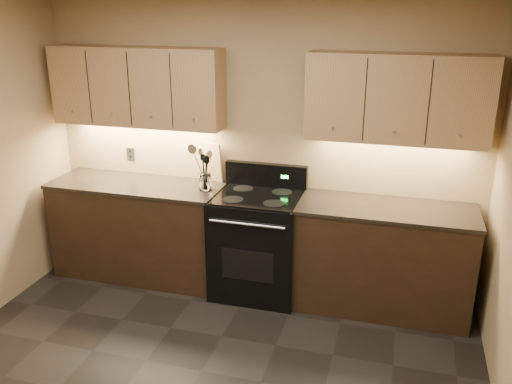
{
  "coord_description": "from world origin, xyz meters",
  "views": [
    {
      "loc": [
        1.26,
        -2.59,
        2.54
      ],
      "look_at": [
        0.13,
        1.45,
        1.05
      ],
      "focal_mm": 38.0,
      "sensor_mm": 36.0,
      "label": 1
    }
  ],
  "objects": [
    {
      "name": "steel_skimmer",
      "position": [
        -0.39,
        1.7,
        1.15
      ],
      "size": [
        0.25,
        0.13,
        0.41
      ],
      "primitive_type": null,
      "rotation": [
        -0.05,
        -0.43,
        -0.08
      ],
      "color": "silver",
      "rests_on": "utensil_crock"
    },
    {
      "name": "outlet_plate",
      "position": [
        -1.3,
        1.99,
        1.12
      ],
      "size": [
        0.08,
        0.01,
        0.12
      ],
      "primitive_type": "cube",
      "color": "#B2B5BA",
      "rests_on": "wall_back"
    },
    {
      "name": "counter_right",
      "position": [
        1.18,
        1.7,
        0.47
      ],
      "size": [
        1.46,
        0.62,
        0.93
      ],
      "color": "black",
      "rests_on": "ground"
    },
    {
      "name": "steel_spatula",
      "position": [
        -0.39,
        1.73,
        1.13
      ],
      "size": [
        0.18,
        0.12,
        0.38
      ],
      "primitive_type": null,
      "rotation": [
        0.0,
        -0.24,
        -0.21
      ],
      "color": "silver",
      "rests_on": "utensil_crock"
    },
    {
      "name": "stove",
      "position": [
        0.08,
        1.68,
        0.48
      ],
      "size": [
        0.76,
        0.68,
        1.14
      ],
      "color": "black",
      "rests_on": "ground"
    },
    {
      "name": "wall_back",
      "position": [
        0.0,
        2.0,
        1.3
      ],
      "size": [
        4.0,
        0.04,
        2.6
      ],
      "primitive_type": "cube",
      "color": "tan",
      "rests_on": "ground"
    },
    {
      "name": "black_turner",
      "position": [
        -0.42,
        1.69,
        1.11
      ],
      "size": [
        0.12,
        0.12,
        0.33
      ],
      "primitive_type": null,
      "rotation": [
        -0.06,
        -0.04,
        0.4
      ],
      "color": "black",
      "rests_on": "utensil_crock"
    },
    {
      "name": "counter_left",
      "position": [
        -1.1,
        1.7,
        0.47
      ],
      "size": [
        1.62,
        0.62,
        0.93
      ],
      "color": "black",
      "rests_on": "ground"
    },
    {
      "name": "utensil_crock",
      "position": [
        -0.42,
        1.71,
        1.0
      ],
      "size": [
        0.12,
        0.12,
        0.14
      ],
      "color": "white",
      "rests_on": "counter_left"
    },
    {
      "name": "black_spoon",
      "position": [
        -0.42,
        1.72,
        1.11
      ],
      "size": [
        0.11,
        0.14,
        0.34
      ],
      "primitive_type": null,
      "rotation": [
        0.26,
        0.13,
        0.04
      ],
      "color": "black",
      "rests_on": "utensil_crock"
    },
    {
      "name": "upper_cab_right",
      "position": [
        1.18,
        1.85,
        1.8
      ],
      "size": [
        1.44,
        0.3,
        0.7
      ],
      "primitive_type": "cube",
      "color": "tan",
      "rests_on": "wall_back"
    },
    {
      "name": "upper_cab_left",
      "position": [
        -1.1,
        1.85,
        1.8
      ],
      "size": [
        1.6,
        0.3,
        0.7
      ],
      "primitive_type": "cube",
      "color": "tan",
      "rests_on": "wall_back"
    },
    {
      "name": "wooden_spoon",
      "position": [
        -0.44,
        1.71,
        1.12
      ],
      "size": [
        0.13,
        0.11,
        0.35
      ],
      "primitive_type": null,
      "rotation": [
        -0.06,
        0.2,
        0.33
      ],
      "color": "tan",
      "rests_on": "utensil_crock"
    },
    {
      "name": "cutting_board",
      "position": [
        -0.48,
        1.97,
        1.12
      ],
      "size": [
        0.3,
        0.15,
        0.37
      ],
      "primitive_type": "cube",
      "rotation": [
        0.1,
        0.0,
        -0.34
      ],
      "color": "tan",
      "rests_on": "counter_left"
    }
  ]
}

